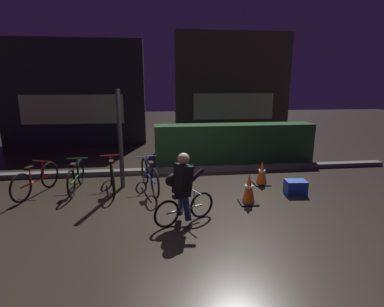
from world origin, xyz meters
name	(u,v)px	position (x,y,z in m)	size (l,w,h in m)	color
ground_plane	(186,204)	(0.00, 0.00, 0.00)	(40.00, 40.00, 0.00)	#2D261E
sidewalk_curb	(178,170)	(0.00, 2.20, 0.06)	(12.00, 0.24, 0.12)	#56544F
hedge_row	(234,143)	(1.80, 3.10, 0.58)	(4.80, 0.70, 1.17)	#214723
storefront_left	(73,93)	(-3.68, 6.50, 1.99)	(5.41, 0.54, 3.99)	#262328
storefront_right	(233,87)	(2.76, 7.20, 2.22)	(4.95, 0.54, 4.46)	#42382D
street_post	(120,140)	(-1.36, 1.20, 1.12)	(0.10, 0.10, 2.25)	#2D2D33
parked_bike_leftmost	(36,180)	(-3.16, 0.94, 0.32)	(0.55, 1.45, 0.70)	black
parked_bike_left_mid	(76,177)	(-2.37, 1.10, 0.32)	(0.46, 1.51, 0.70)	black
parked_bike_center_left	(112,174)	(-1.58, 1.12, 0.34)	(0.46, 1.58, 0.74)	black
parked_bike_center_right	(150,176)	(-0.73, 0.89, 0.34)	(0.52, 1.57, 0.74)	black
traffic_cone_near	(249,189)	(1.26, -0.10, 0.30)	(0.36, 0.36, 0.63)	black
traffic_cone_far	(262,173)	(1.93, 0.99, 0.28)	(0.36, 0.36, 0.58)	black
blue_crate	(296,187)	(2.45, 0.30, 0.15)	(0.44, 0.32, 0.30)	#193DB7
cyclist	(183,188)	(-0.13, -0.77, 0.63)	(1.09, 0.57, 1.25)	black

